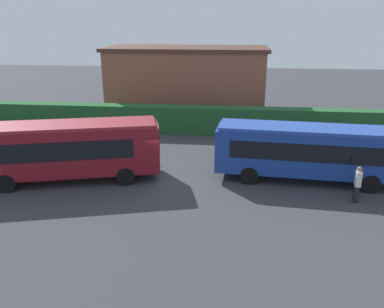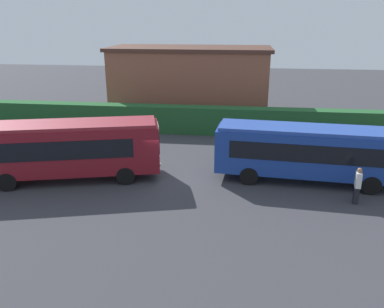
% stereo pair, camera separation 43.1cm
% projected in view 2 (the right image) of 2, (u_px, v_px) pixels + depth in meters
% --- Properties ---
extents(ground_plane, '(104.41, 104.41, 0.00)m').
position_uv_depth(ground_plane, '(157.00, 176.00, 22.67)').
color(ground_plane, '#38383D').
extents(bus_maroon, '(10.23, 4.99, 3.28)m').
position_uv_depth(bus_maroon, '(68.00, 148.00, 21.58)').
color(bus_maroon, maroon).
rests_on(bus_maroon, ground_plane).
extents(bus_blue, '(10.32, 3.15, 3.11)m').
position_uv_depth(bus_blue, '(309.00, 151.00, 21.33)').
color(bus_blue, navy).
rests_on(bus_blue, ground_plane).
extents(person_left, '(0.32, 0.49, 1.87)m').
position_uv_depth(person_left, '(358.00, 185.00, 19.01)').
color(person_left, black).
rests_on(person_left, ground_plane).
extents(hedge_row, '(64.20, 1.31, 2.12)m').
position_uv_depth(hedge_row, '(181.00, 119.00, 30.87)').
color(hedge_row, '#215629').
rests_on(hedge_row, ground_plane).
extents(depot_building, '(14.17, 6.19, 6.23)m').
position_uv_depth(depot_building, '(190.00, 82.00, 35.29)').
color(depot_building, brown).
rests_on(depot_building, ground_plane).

